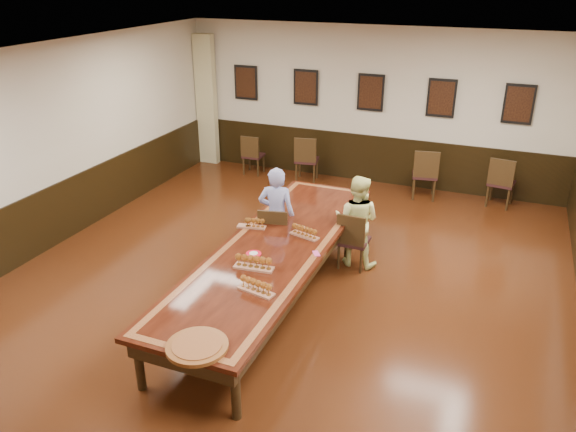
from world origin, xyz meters
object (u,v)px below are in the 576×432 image
at_px(spare_chair_c, 425,173).
at_px(person_woman, 357,221).
at_px(spare_chair_b, 307,158).
at_px(chair_man, 275,235).
at_px(chair_woman, 354,239).
at_px(spare_chair_a, 253,154).
at_px(person_man, 277,215).
at_px(spare_chair_d, 502,181).
at_px(carved_platter, 197,346).
at_px(conference_table, 274,256).

height_order(spare_chair_c, person_woman, person_woman).
height_order(spare_chair_b, person_woman, person_woman).
bearing_deg(chair_man, spare_chair_c, -126.61).
bearing_deg(chair_woman, chair_man, 18.15).
xyz_separation_m(spare_chair_a, person_man, (2.06, -3.52, 0.32)).
xyz_separation_m(spare_chair_d, carved_platter, (-2.56, -6.91, 0.28)).
bearing_deg(conference_table, chair_man, 112.40).
distance_m(spare_chair_b, person_woman, 3.75).
relative_size(chair_woman, spare_chair_a, 1.04).
bearing_deg(spare_chair_c, carved_platter, 70.01).
bearing_deg(spare_chair_a, chair_woman, 132.09).
bearing_deg(chair_man, carved_platter, 87.45).
bearing_deg(spare_chair_b, spare_chair_a, -9.39).
bearing_deg(conference_table, chair_woman, 56.91).
xyz_separation_m(chair_man, conference_table, (0.35, -0.86, 0.13)).
bearing_deg(person_woman, spare_chair_a, -43.43).
height_order(chair_man, conference_table, chair_man).
xyz_separation_m(chair_woman, conference_table, (-0.79, -1.21, 0.15)).
bearing_deg(spare_chair_b, person_man, 92.92).
xyz_separation_m(spare_chair_a, person_woman, (3.23, -3.16, 0.27)).
relative_size(spare_chair_b, person_man, 0.65).
relative_size(spare_chair_b, spare_chair_d, 1.01).
relative_size(chair_man, chair_woman, 1.04).
height_order(spare_chair_a, person_man, person_man).
height_order(spare_chair_b, conference_table, spare_chair_b).
height_order(chair_man, spare_chair_c, spare_chair_c).
height_order(chair_woman, person_woman, person_woman).
bearing_deg(spare_chair_d, spare_chair_a, 9.44).
xyz_separation_m(spare_chair_a, conference_table, (2.44, -4.47, 0.17)).
xyz_separation_m(person_woman, conference_table, (-0.79, -1.31, -0.11)).
bearing_deg(conference_table, person_woman, 58.85).
bearing_deg(person_woman, person_man, 17.75).
bearing_deg(carved_platter, chair_man, 99.33).
height_order(chair_man, person_man, person_man).
bearing_deg(spare_chair_c, spare_chair_a, -10.71).
distance_m(person_man, conference_table, 1.04).
bearing_deg(conference_table, spare_chair_a, 118.60).
bearing_deg(person_man, chair_man, 90.00).
height_order(spare_chair_c, spare_chair_d, spare_chair_c).
distance_m(spare_chair_c, conference_table, 4.64).
relative_size(spare_chair_d, person_man, 0.64).
bearing_deg(carved_platter, person_man, 99.41).
xyz_separation_m(spare_chair_d, person_woman, (-1.94, -3.28, 0.23)).
relative_size(person_man, person_woman, 1.06).
distance_m(spare_chair_c, spare_chair_d, 1.43).
bearing_deg(person_man, carved_platter, 87.53).
relative_size(chair_man, person_woman, 0.67).
bearing_deg(conference_table, spare_chair_b, 104.82).
xyz_separation_m(chair_woman, spare_chair_b, (-1.98, 3.28, 0.04)).
height_order(chair_man, spare_chair_a, chair_man).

